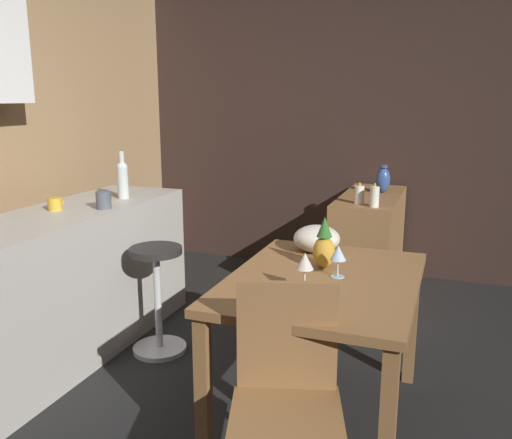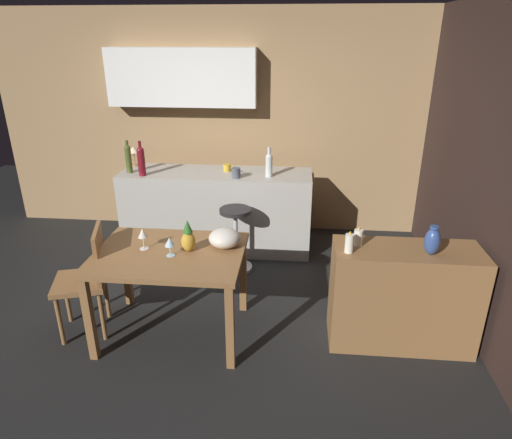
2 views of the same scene
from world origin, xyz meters
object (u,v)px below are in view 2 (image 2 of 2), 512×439
object	(u,v)px
bar_stool	(236,237)
pineapple_centerpiece	(188,238)
wine_bottle_ruby	(141,160)
vase_ceramic_blue	(432,241)
wine_glass_left	(143,234)
wine_bottle_olive	(128,157)
cup_mustard	(227,168)
counter_lamp	(133,151)
wine_glass_right	(170,242)
pillar_candle_short	(349,243)
chair_near_window	(88,277)
sideboard_cabinet	(402,296)
cup_slate	(236,173)
wine_bottle_clear	(269,164)
dining_table	(170,263)
fruit_bowl	(225,238)
pillar_candle_tall	(358,238)

from	to	relation	value
bar_stool	pineapple_centerpiece	bearing A→B (deg)	-101.00
wine_bottle_ruby	vase_ceramic_blue	bearing A→B (deg)	-28.95
bar_stool	wine_glass_left	distance (m)	1.33
wine_bottle_olive	cup_mustard	size ratio (longest dim) A/B	3.01
counter_lamp	wine_glass_right	bearing A→B (deg)	-63.64
wine_glass_right	pillar_candle_short	size ratio (longest dim) A/B	0.91
cup_mustard	chair_near_window	bearing A→B (deg)	-116.61
wine_bottle_olive	counter_lamp	world-z (taller)	wine_bottle_olive
sideboard_cabinet	chair_near_window	world-z (taller)	chair_near_window
wine_glass_left	cup_mustard	bearing A→B (deg)	76.43
wine_glass_right	wine_bottle_olive	xyz separation A→B (m)	(-0.89, 1.60, 0.22)
wine_bottle_olive	vase_ceramic_blue	distance (m)	3.21
wine_glass_right	vase_ceramic_blue	xyz separation A→B (m)	(1.92, 0.05, 0.07)
cup_slate	vase_ceramic_blue	size ratio (longest dim) A/B	0.56
bar_stool	wine_bottle_clear	bearing A→B (deg)	53.68
vase_ceramic_blue	wine_bottle_clear	bearing A→B (deg)	129.61
sideboard_cabinet	pillar_candle_short	bearing A→B (deg)	-168.78
wine_bottle_clear	cup_mustard	world-z (taller)	wine_bottle_clear
dining_table	pineapple_centerpiece	xyz separation A→B (m)	(0.15, 0.04, 0.20)
sideboard_cabinet	fruit_bowl	bearing A→B (deg)	176.73
pineapple_centerpiece	wine_bottle_olive	world-z (taller)	wine_bottle_olive
wine_glass_right	cup_mustard	world-z (taller)	cup_mustard
sideboard_cabinet	bar_stool	bearing A→B (deg)	143.86
sideboard_cabinet	pillar_candle_short	xyz separation A→B (m)	(-0.45, -0.09, 0.48)
pineapple_centerpiece	pillar_candle_tall	bearing A→B (deg)	2.29
wine_bottle_ruby	counter_lamp	bearing A→B (deg)	120.57
pillar_candle_tall	chair_near_window	bearing A→B (deg)	-176.81
wine_glass_left	wine_bottle_clear	bearing A→B (deg)	59.79
counter_lamp	vase_ceramic_blue	bearing A→B (deg)	-32.57
wine_glass_right	cup_mustard	distance (m)	1.78
pillar_candle_short	pillar_candle_tall	bearing A→B (deg)	56.75
fruit_bowl	wine_bottle_ruby	distance (m)	1.73
wine_bottle_clear	counter_lamp	xyz separation A→B (m)	(-1.56, 0.27, 0.03)
chair_near_window	pineapple_centerpiece	bearing A→B (deg)	4.60
wine_bottle_ruby	wine_bottle_olive	bearing A→B (deg)	151.97
fruit_bowl	pillar_candle_tall	xyz separation A→B (m)	(1.03, -0.05, 0.07)
dining_table	cup_mustard	bearing A→B (deg)	83.49
fruit_bowl	counter_lamp	distance (m)	2.14
dining_table	vase_ceramic_blue	xyz separation A→B (m)	(1.95, -0.01, 0.28)
dining_table	cup_mustard	size ratio (longest dim) A/B	9.70
wine_bottle_olive	wine_bottle_ruby	distance (m)	0.20
dining_table	pineapple_centerpiece	distance (m)	0.26
fruit_bowl	wine_bottle_clear	bearing A→B (deg)	79.83
wine_bottle_ruby	wine_bottle_clear	xyz separation A→B (m)	(1.35, 0.09, -0.03)
pineapple_centerpiece	pillar_candle_tall	size ratio (longest dim) A/B	1.66
fruit_bowl	pillar_candle_short	distance (m)	0.97
cup_slate	pillar_candle_short	size ratio (longest dim) A/B	0.75
wine_bottle_ruby	counter_lamp	distance (m)	0.42
cup_slate	vase_ceramic_blue	xyz separation A→B (m)	(1.62, -1.46, -0.03)
dining_table	fruit_bowl	bearing A→B (deg)	18.50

